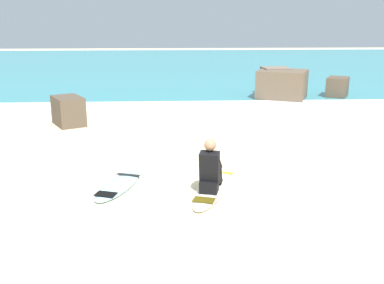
% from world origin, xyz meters
% --- Properties ---
extents(ground_plane, '(80.00, 80.00, 0.00)m').
position_xyz_m(ground_plane, '(0.00, 0.00, 0.00)').
color(ground_plane, beige).
extents(sea, '(80.00, 28.00, 0.10)m').
position_xyz_m(sea, '(0.00, 21.75, 0.05)').
color(sea, teal).
rests_on(sea, ground).
extents(breaking_foam, '(80.00, 0.90, 0.11)m').
position_xyz_m(breaking_foam, '(0.00, 8.05, 0.06)').
color(breaking_foam, white).
rests_on(breaking_foam, ground).
extents(surfboard_main, '(1.24, 2.44, 0.08)m').
position_xyz_m(surfboard_main, '(0.69, 0.15, 0.04)').
color(surfboard_main, '#EFE5C6').
rests_on(surfboard_main, ground).
extents(surfer_seated, '(0.50, 0.76, 0.95)m').
position_xyz_m(surfer_seated, '(0.59, -0.11, 0.44)').
color(surfer_seated, black).
rests_on(surfer_seated, surfboard_main).
extents(surfboard_spare_near, '(1.01, 1.78, 0.08)m').
position_xyz_m(surfboard_spare_near, '(-1.09, 0.28, 0.04)').
color(surfboard_spare_near, '#9ED1E5').
rests_on(surfboard_spare_near, ground).
extents(rock_outcrop_distant, '(3.92, 2.12, 1.20)m').
position_xyz_m(rock_outcrop_distant, '(4.42, 9.18, 0.56)').
color(rock_outcrop_distant, '#756656').
rests_on(rock_outcrop_distant, ground).
extents(shoreline_rock, '(1.17, 1.31, 0.84)m').
position_xyz_m(shoreline_rock, '(-3.08, 5.37, 0.42)').
color(shoreline_rock, brown).
rests_on(shoreline_rock, ground).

